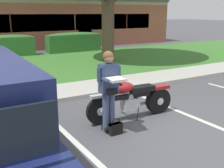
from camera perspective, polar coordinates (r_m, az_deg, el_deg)
The scene contains 12 objects.
ground_plane at distance 5.77m, azimuth 10.69°, elevation -10.48°, with size 140.00×140.00×0.00m, color #4C4C51.
curb_strip at distance 8.20m, azimuth -3.57°, elevation -2.06°, with size 60.00×0.20×0.12m, color #B7B2A8.
concrete_walk at distance 8.94m, azimuth -6.00°, elevation -0.80°, with size 60.00×1.50×0.08m, color #B7B2A8.
grass_lawn at distance 13.09m, azimuth -14.12°, elevation 3.81°, with size 60.00×7.52×0.06m, color #3D752D.
stall_stripe_0 at distance 5.10m, azimuth -5.83°, elevation -13.80°, with size 0.12×4.40×0.01m, color silver.
stall_stripe_1 at distance 6.73m, azimuth 17.90°, elevation -7.15°, with size 0.12×4.40×0.01m, color silver.
motorcycle at distance 6.40m, azimuth 4.65°, elevation -3.04°, with size 2.24×0.82×1.18m.
rider_person at distance 5.51m, azimuth -0.62°, elevation -0.26°, with size 0.54×0.59×1.70m.
handbag at distance 5.64m, azimuth 0.81°, elevation -9.21°, with size 0.28×0.13×0.36m.
hedge_left at distance 16.26m, azimuth -21.09°, elevation 7.58°, with size 2.80×0.90×1.24m.
hedge_center_left at distance 17.31m, azimuth -8.09°, elevation 8.80°, with size 3.38×0.90×1.24m.
brick_building at distance 22.32m, azimuth -22.56°, elevation 11.94°, with size 25.16×8.79×3.44m.
Camera 1 is at (-3.47, -3.91, 2.45)m, focal length 43.36 mm.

